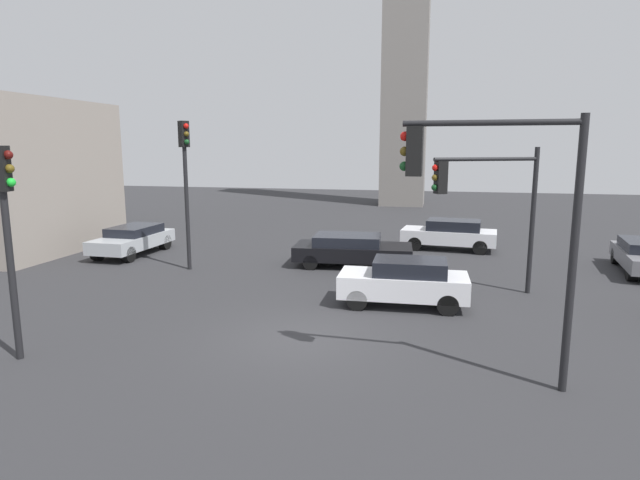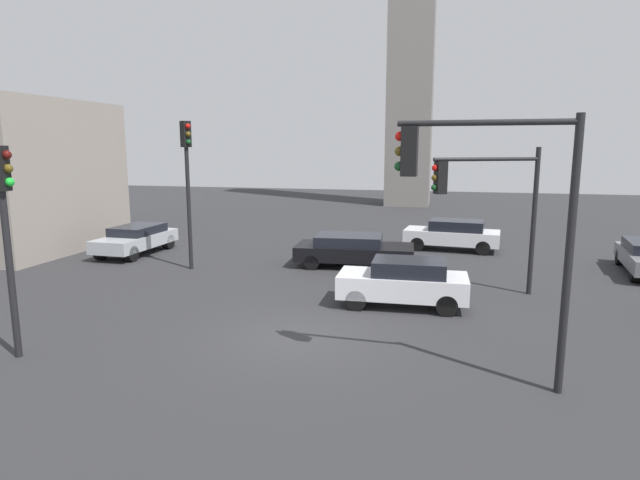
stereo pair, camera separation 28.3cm
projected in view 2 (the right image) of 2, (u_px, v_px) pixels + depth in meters
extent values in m
plane|color=#2D2D30|center=(296.00, 338.00, 13.68)|extent=(94.59, 94.59, 0.00)
cylinder|color=black|center=(8.00, 255.00, 12.03)|extent=(0.16, 0.16, 4.90)
sphere|color=#4C0F0C|center=(7.00, 155.00, 11.63)|extent=(0.20, 0.20, 0.20)
sphere|color=#594714|center=(8.00, 168.00, 11.68)|extent=(0.20, 0.20, 0.20)
sphere|color=green|center=(10.00, 182.00, 11.74)|extent=(0.20, 0.20, 0.20)
cylinder|color=black|center=(569.00, 259.00, 10.16)|extent=(0.16, 0.16, 5.50)
cylinder|color=black|center=(485.00, 123.00, 10.17)|extent=(3.36, 0.25, 0.12)
cube|color=black|center=(409.00, 151.00, 10.65)|extent=(0.33, 0.33, 1.00)
sphere|color=red|center=(400.00, 136.00, 10.65)|extent=(0.20, 0.20, 0.20)
sphere|color=#594714|center=(399.00, 151.00, 10.70)|extent=(0.20, 0.20, 0.20)
sphere|color=#14471E|center=(399.00, 166.00, 10.75)|extent=(0.20, 0.20, 0.20)
cylinder|color=black|center=(188.00, 197.00, 20.89)|extent=(0.16, 0.16, 5.86)
cube|color=black|center=(186.00, 134.00, 20.47)|extent=(0.44, 0.44, 1.00)
sphere|color=red|center=(188.00, 126.00, 20.27)|extent=(0.20, 0.20, 0.20)
sphere|color=#594714|center=(188.00, 134.00, 20.33)|extent=(0.20, 0.20, 0.20)
sphere|color=#14471E|center=(189.00, 142.00, 20.38)|extent=(0.20, 0.20, 0.20)
cylinder|color=black|center=(534.00, 222.00, 17.33)|extent=(0.16, 0.16, 4.87)
cylinder|color=black|center=(487.00, 159.00, 16.50)|extent=(3.30, 1.87, 0.12)
cube|color=black|center=(441.00, 178.00, 16.19)|extent=(0.43, 0.43, 1.00)
sphere|color=red|center=(435.00, 168.00, 16.09)|extent=(0.20, 0.20, 0.20)
sphere|color=#594714|center=(435.00, 178.00, 16.14)|extent=(0.20, 0.20, 0.20)
sphere|color=#14471E|center=(434.00, 188.00, 16.20)|extent=(0.20, 0.20, 0.20)
cube|color=#ADB2B7|center=(136.00, 241.00, 24.22)|extent=(1.94, 4.44, 0.57)
cube|color=black|center=(138.00, 230.00, 24.35)|extent=(1.67, 2.50, 0.43)
cylinder|color=black|center=(131.00, 254.00, 22.66)|extent=(0.35, 0.70, 0.69)
cylinder|color=black|center=(101.00, 252.00, 23.04)|extent=(0.35, 0.70, 0.69)
cylinder|color=black|center=(168.00, 242.00, 25.50)|extent=(0.35, 0.70, 0.69)
cylinder|color=black|center=(141.00, 240.00, 25.88)|extent=(0.35, 0.70, 0.69)
cube|color=silver|center=(452.00, 237.00, 25.16)|extent=(4.53, 2.23, 0.64)
cube|color=black|center=(457.00, 226.00, 25.00)|extent=(2.59, 1.83, 0.52)
cylinder|color=black|center=(418.00, 244.00, 25.02)|extent=(0.69, 0.39, 0.66)
cylinder|color=black|center=(422.00, 239.00, 26.39)|extent=(0.69, 0.39, 0.66)
cylinder|color=black|center=(483.00, 248.00, 24.05)|extent=(0.69, 0.39, 0.66)
cylinder|color=black|center=(484.00, 242.00, 25.42)|extent=(0.69, 0.39, 0.66)
cube|color=black|center=(355.00, 252.00, 21.78)|extent=(4.93, 2.45, 0.59)
cube|color=black|center=(349.00, 240.00, 21.73)|extent=(2.81, 2.04, 0.46)
cylinder|color=black|center=(395.00, 256.00, 22.40)|extent=(0.62, 0.42, 0.60)
cylinder|color=black|center=(394.00, 265.00, 20.73)|extent=(0.62, 0.42, 0.60)
cylinder|color=black|center=(319.00, 254.00, 22.93)|extent=(0.62, 0.42, 0.60)
cylinder|color=black|center=(312.00, 262.00, 21.25)|extent=(0.62, 0.42, 0.60)
cylinder|color=black|center=(635.00, 274.00, 19.21)|extent=(0.40, 0.69, 0.65)
cylinder|color=black|center=(621.00, 257.00, 22.03)|extent=(0.40, 0.69, 0.65)
cube|color=silver|center=(402.00, 285.00, 16.28)|extent=(3.97, 1.80, 0.69)
cube|color=black|center=(409.00, 268.00, 16.14)|extent=(2.24, 1.55, 0.51)
cylinder|color=black|center=(356.00, 300.00, 15.95)|extent=(0.64, 0.32, 0.63)
cylinder|color=black|center=(362.00, 288.00, 17.28)|extent=(0.64, 0.32, 0.63)
cylinder|color=black|center=(447.00, 305.00, 15.41)|extent=(0.64, 0.32, 0.63)
cylinder|color=black|center=(446.00, 293.00, 16.74)|extent=(0.64, 0.32, 0.63)
cube|color=gray|center=(413.00, 8.00, 42.17)|extent=(3.61, 3.61, 31.53)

